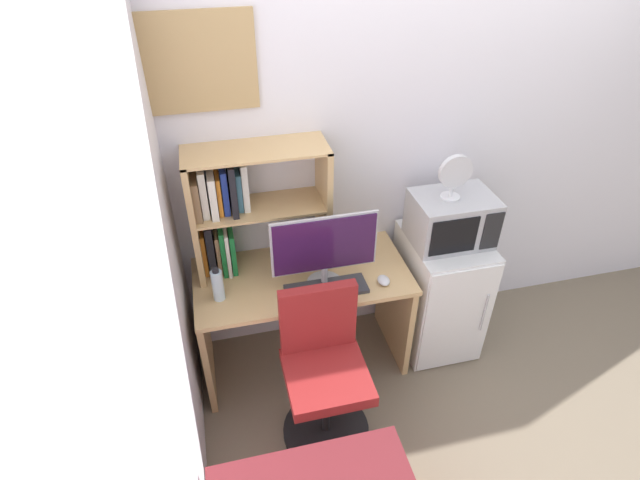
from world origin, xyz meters
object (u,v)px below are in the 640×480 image
(keyboard, at_px, (326,289))
(mini_fridge, at_px, (438,291))
(desk_chair, at_px, (324,377))
(wall_corkboard, at_px, (183,64))
(water_bottle, at_px, (218,285))
(microwave, at_px, (452,219))
(computer_mouse, at_px, (384,280))
(desk_fan, at_px, (455,175))
(hutch_bookshelf, at_px, (237,208))
(monitor, at_px, (325,248))

(keyboard, relative_size, mini_fridge, 0.55)
(desk_chair, height_order, wall_corkboard, wall_corkboard)
(water_bottle, bearing_deg, microwave, 4.02)
(computer_mouse, height_order, water_bottle, water_bottle)
(desk_chair, relative_size, wall_corkboard, 1.35)
(water_bottle, distance_m, desk_fan, 1.42)
(keyboard, xyz_separation_m, computer_mouse, (0.33, -0.02, 0.01))
(desk_fan, bearing_deg, keyboard, -167.93)
(hutch_bookshelf, height_order, desk_chair, hutch_bookshelf)
(hutch_bookshelf, xyz_separation_m, wall_corkboard, (-0.17, 0.12, 0.75))
(computer_mouse, bearing_deg, keyboard, 177.32)
(mini_fridge, distance_m, desk_fan, 0.86)
(hutch_bookshelf, height_order, desk_fan, hutch_bookshelf)
(monitor, distance_m, desk_fan, 0.82)
(mini_fridge, relative_size, desk_chair, 0.88)
(hutch_bookshelf, height_order, wall_corkboard, wall_corkboard)
(wall_corkboard, bearing_deg, desk_chair, -58.07)
(microwave, bearing_deg, desk_chair, -150.58)
(hutch_bookshelf, xyz_separation_m, keyboard, (0.42, -0.34, -0.38))
(desk_chair, bearing_deg, mini_fridge, 29.28)
(computer_mouse, bearing_deg, water_bottle, 174.49)
(wall_corkboard, bearing_deg, monitor, -34.24)
(water_bottle, xyz_separation_m, microwave, (1.38, 0.10, 0.15))
(microwave, bearing_deg, desk_fan, -169.78)
(hutch_bookshelf, xyz_separation_m, water_bottle, (-0.16, -0.27, -0.30))
(desk_fan, bearing_deg, monitor, -172.00)
(microwave, height_order, desk_chair, microwave)
(hutch_bookshelf, bearing_deg, desk_chair, -64.23)
(computer_mouse, bearing_deg, microwave, 21.57)
(computer_mouse, height_order, desk_fan, desk_fan)
(computer_mouse, relative_size, microwave, 0.20)
(keyboard, height_order, wall_corkboard, wall_corkboard)
(keyboard, xyz_separation_m, wall_corkboard, (-0.59, 0.46, 1.13))
(monitor, relative_size, microwave, 1.26)
(keyboard, bearing_deg, mini_fridge, 11.78)
(hutch_bookshelf, distance_m, computer_mouse, 0.91)
(keyboard, bearing_deg, hutch_bookshelf, 141.12)
(monitor, height_order, mini_fridge, monitor)
(computer_mouse, bearing_deg, wall_corkboard, 152.68)
(keyboard, distance_m, desk_chair, 0.47)
(desk_chair, distance_m, wall_corkboard, 1.73)
(monitor, bearing_deg, computer_mouse, -12.39)
(computer_mouse, bearing_deg, monitor, 167.61)
(desk_fan, height_order, desk_chair, desk_fan)
(mini_fridge, xyz_separation_m, desk_chair, (-0.89, -0.50, 0.01))
(microwave, bearing_deg, computer_mouse, -158.43)
(keyboard, bearing_deg, computer_mouse, -2.68)
(water_bottle, distance_m, microwave, 1.39)
(water_bottle, bearing_deg, desk_fan, 3.86)
(monitor, relative_size, desk_chair, 0.62)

